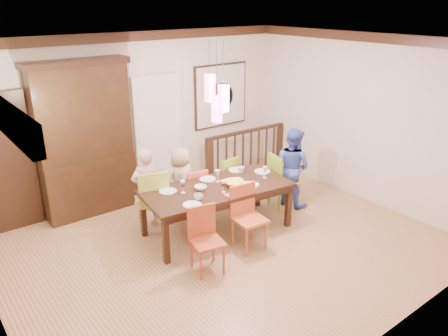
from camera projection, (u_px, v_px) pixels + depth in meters
floor at (225, 245)px, 6.45m from camera, size 6.00×6.00×0.00m
ceiling at (225, 42)px, 5.40m from camera, size 6.00×6.00×0.00m
wall_back at (139, 116)px, 7.77m from camera, size 6.00×0.00×6.00m
wall_right at (360, 118)px, 7.63m from camera, size 0.00×5.00×5.00m
crown_molding at (225, 49)px, 5.43m from camera, size 6.00×5.00×0.16m
white_doorway at (159, 135)px, 8.09m from camera, size 0.97×0.05×2.22m
painting at (221, 96)px, 8.71m from camera, size 1.25×0.06×1.25m
pendant_cluster at (217, 98)px, 6.11m from camera, size 0.27×0.21×1.14m
dining_table at (217, 191)px, 6.63m from camera, size 2.36×1.30×0.75m
chair_far_left at (152, 195)px, 6.72m from camera, size 0.57×0.57×1.02m
chair_far_mid at (193, 188)px, 7.21m from camera, size 0.41×0.41×0.83m
chair_far_right at (223, 177)px, 7.57m from camera, size 0.45×0.45×0.90m
chair_near_left at (207, 237)px, 5.68m from camera, size 0.47×0.47×0.88m
chair_near_mid at (250, 215)px, 6.21m from camera, size 0.46×0.46×0.94m
chair_end_right at (284, 177)px, 7.50m from camera, size 0.52×0.52×0.96m
china_hutch at (85, 140)px, 7.06m from camera, size 1.62×0.46×2.55m
balustrade at (247, 151)px, 8.89m from camera, size 1.96×0.17×0.96m
person_far_left at (146, 188)px, 6.80m from camera, size 0.48×0.33×1.29m
person_far_mid at (181, 181)px, 7.27m from camera, size 0.57×0.37×1.15m
person_end_right at (292, 167)px, 7.54m from camera, size 0.62×0.75×1.38m
serving_bowl at (235, 183)px, 6.64m from camera, size 0.39×0.39×0.07m
small_bowl at (201, 188)px, 6.49m from camera, size 0.21×0.21×0.06m
cup_left at (198, 197)px, 6.15m from camera, size 0.15×0.15×0.10m
cup_right at (241, 170)px, 7.12m from camera, size 0.11×0.11×0.10m
plate_far_left at (168, 191)px, 6.43m from camera, size 0.26×0.26×0.01m
plate_far_mid at (208, 179)px, 6.86m from camera, size 0.26×0.26×0.01m
plate_far_right at (236, 170)px, 7.23m from camera, size 0.26×0.26×0.01m
plate_near_left at (192, 205)px, 6.01m from camera, size 0.26×0.26×0.01m
plate_near_mid at (251, 185)px, 6.65m from camera, size 0.26×0.26×0.01m
plate_end_right at (262, 171)px, 7.16m from camera, size 0.26×0.26×0.01m
wine_glass_a at (183, 187)px, 6.36m from camera, size 0.08×0.08×0.19m
wine_glass_b at (218, 176)px, 6.75m from camera, size 0.08×0.08×0.19m
wine_glass_c at (223, 186)px, 6.37m from camera, size 0.08×0.08×0.19m
wine_glass_d at (265, 172)px, 6.90m from camera, size 0.08×0.08×0.19m
napkin at (231, 195)px, 6.30m from camera, size 0.18×0.14×0.01m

